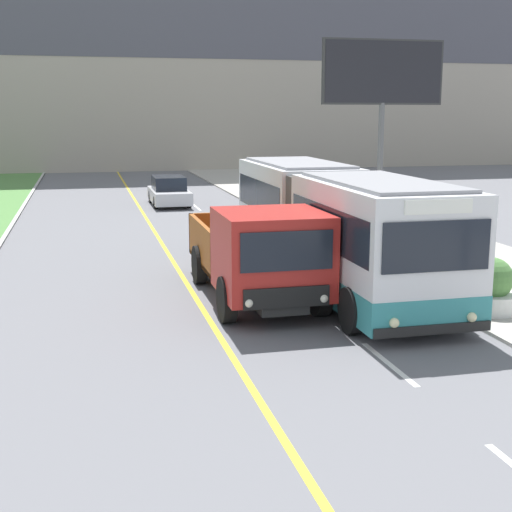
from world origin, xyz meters
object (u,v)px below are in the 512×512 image
object	(u,v)px
car_distant	(169,192)
planter_round_third	(365,237)
planter_round_near	(491,288)
billboard_large	(383,80)
dump_truck	(262,257)
planter_round_far	(334,221)
planter_round_second	(419,259)
city_bus	(331,224)

from	to	relation	value
car_distant	planter_round_third	bearing A→B (deg)	-72.20
planter_round_near	billboard_large	bearing A→B (deg)	77.13
dump_truck	planter_round_third	world-z (taller)	dump_truck
dump_truck	planter_round_far	bearing A→B (deg)	60.75
billboard_large	planter_round_far	world-z (taller)	billboard_large
dump_truck	planter_round_second	distance (m)	5.22
city_bus	planter_round_far	xyz separation A→B (m)	(2.44, 6.59, -0.95)
billboard_large	planter_round_third	distance (m)	9.14
dump_truck	planter_round_near	distance (m)	5.31
planter_round_second	planter_round_third	bearing A→B (deg)	92.18
planter_round_far	planter_round_second	bearing A→B (deg)	-90.59
dump_truck	planter_round_near	xyz separation A→B (m)	(4.92, -1.91, -0.60)
planter_round_far	city_bus	bearing A→B (deg)	-110.31
billboard_large	planter_round_third	world-z (taller)	billboard_large
dump_truck	car_distant	world-z (taller)	dump_truck
dump_truck	planter_round_second	size ratio (longest dim) A/B	5.42
car_distant	planter_round_far	world-z (taller)	car_distant
dump_truck	planter_round_near	size ratio (longest dim) A/B	5.22
planter_round_near	city_bus	bearing A→B (deg)	119.76
car_distant	billboard_large	xyz separation A→B (m)	(7.98, -7.81, 5.20)
city_bus	billboard_large	bearing A→B (deg)	60.12
planter_round_near	planter_round_third	size ratio (longest dim) A/B	1.01
car_distant	billboard_large	world-z (taller)	billboard_large
city_bus	dump_truck	bearing A→B (deg)	-137.98
planter_round_near	planter_round_third	xyz separation A→B (m)	(-0.16, 7.19, -0.01)
planter_round_third	planter_round_far	xyz separation A→B (m)	(0.21, 3.59, -0.01)
dump_truck	planter_round_third	size ratio (longest dim) A/B	5.28
car_distant	billboard_large	size ratio (longest dim) A/B	0.57
city_bus	car_distant	distance (m)	17.68
city_bus	dump_truck	xyz separation A→B (m)	(-2.53, -2.28, -0.34)
city_bus	planter_round_third	distance (m)	3.86
billboard_large	planter_round_far	bearing A→B (deg)	-135.33
car_distant	city_bus	bearing A→B (deg)	-82.12
city_bus	planter_round_second	size ratio (longest dim) A/B	10.00
city_bus	dump_truck	world-z (taller)	city_bus
dump_truck	planter_round_third	distance (m)	7.13
planter_round_second	planter_round_far	world-z (taller)	planter_round_far
planter_round_second	planter_round_far	distance (m)	7.19
planter_round_far	planter_round_near	bearing A→B (deg)	-90.25
billboard_large	planter_round_far	size ratio (longest dim) A/B	6.07
city_bus	planter_round_far	bearing A→B (deg)	69.69
planter_round_near	planter_round_third	bearing A→B (deg)	91.30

